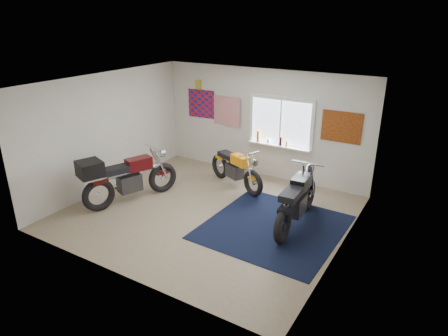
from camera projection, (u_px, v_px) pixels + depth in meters
The scene contains 10 objects.
ground at pixel (208, 213), 8.39m from camera, with size 5.50×5.50×0.00m, color #9E896B.
room_shell at pixel (207, 138), 7.79m from camera, with size 5.50×5.50×5.50m.
navy_rug at pixel (273, 227), 7.82m from camera, with size 2.50×2.60×0.01m, color black.
window_assembly at pixel (281, 126), 9.61m from camera, with size 1.66×0.17×1.26m.
oil_bottles at pixel (269, 139), 9.81m from camera, with size 0.83×0.07×0.28m.
flag_display at pixel (198, 85), 10.49m from camera, with size 1.60×0.10×1.17m.
triumph_poster at pixel (342, 127), 8.86m from camera, with size 0.90×0.03×0.70m, color #A54C14.
yellow_triumph at pixel (236, 169), 9.52m from camera, with size 1.83×0.91×0.98m.
black_chrome_bike at pixel (297, 202), 7.76m from camera, with size 0.67×2.20×1.13m.
maroon_tourer at pixel (123, 178), 8.61m from camera, with size 1.15×2.20×1.15m.
Camera 1 is at (4.15, -6.21, 3.94)m, focal length 32.00 mm.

